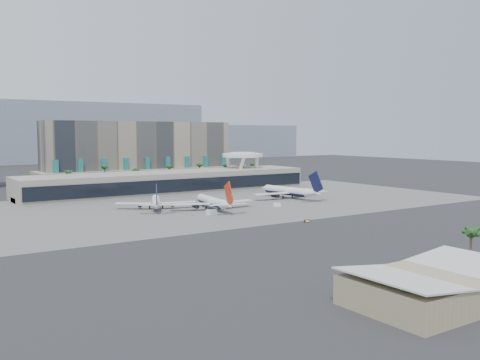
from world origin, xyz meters
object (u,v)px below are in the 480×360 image
airliner_centre (213,202)px  service_vehicle_b (277,205)px  taxiway_sign (307,221)px  service_vehicle_a (211,212)px  airliner_left (156,202)px  airliner_right (289,191)px

airliner_centre → service_vehicle_b: bearing=-7.0°
taxiway_sign → service_vehicle_b: bearing=82.6°
taxiway_sign → airliner_centre: bearing=119.1°
service_vehicle_a → taxiway_sign: (21.13, -36.48, -0.56)m
airliner_centre → service_vehicle_a: bearing=-115.1°
service_vehicle_a → taxiway_sign: size_ratio=1.90×
taxiway_sign → airliner_left: bearing=131.8°
airliner_centre → service_vehicle_b: 30.81m
airliner_left → airliner_right: bearing=22.2°
airliner_right → service_vehicle_b: 33.09m
airliner_right → taxiway_sign: airliner_right is taller
service_vehicle_a → service_vehicle_b: 38.70m
airliner_left → taxiway_sign: bearing=-39.3°
airliner_centre → service_vehicle_a: (-8.85, -13.19, -2.51)m
airliner_left → airliner_centre: bearing=-13.6°
airliner_centre → airliner_right: (54.35, 13.38, 0.30)m
airliner_left → airliner_right: (74.87, -2.46, 0.62)m
service_vehicle_a → service_vehicle_b: size_ratio=1.35×
airliner_left → service_vehicle_a: size_ratio=7.91×
service_vehicle_a → taxiway_sign: 42.16m
airliner_right → service_vehicle_a: size_ratio=10.05×
airliner_left → airliner_right: 74.92m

